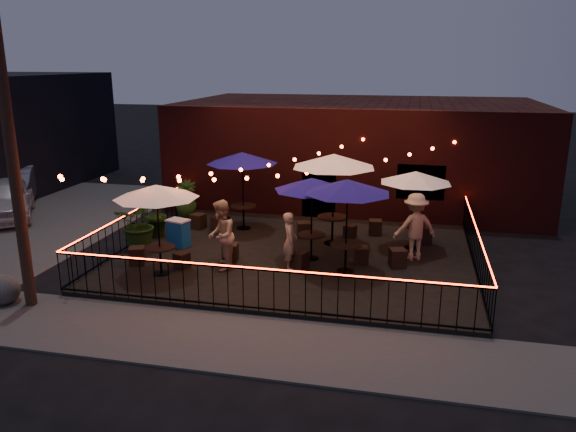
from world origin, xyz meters
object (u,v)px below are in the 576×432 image
cafe_table_5 (416,178)px  boulder (0,290)px  cafe_table_0 (156,193)px  cooler (178,233)px  cafe_table_2 (312,185)px  cafe_table_3 (334,162)px  cafe_table_4 (348,188)px  cafe_table_1 (242,159)px  utility_pole (9,137)px

cafe_table_5 → boulder: (-9.47, -5.93, -1.93)m
cafe_table_0 → cooler: size_ratio=3.31×
cooler → boulder: cooler is taller
cafe_table_0 → cafe_table_5: size_ratio=1.04×
cafe_table_0 → cafe_table_2: cafe_table_0 is taller
cafe_table_0 → boulder: size_ratio=3.03×
cafe_table_3 → cafe_table_4: size_ratio=1.06×
cafe_table_0 → cafe_table_2: size_ratio=1.20×
cafe_table_3 → cafe_table_1: bearing=163.1°
cafe_table_2 → boulder: cafe_table_2 is taller
cafe_table_1 → cafe_table_4: 4.98m
cafe_table_1 → utility_pole: bearing=-115.5°
utility_pole → cafe_table_3: (6.31, 5.74, -1.30)m
cafe_table_0 → cafe_table_1: size_ratio=0.92×
cafe_table_5 → boulder: 11.34m
cafe_table_0 → cafe_table_1: bearing=78.3°
cafe_table_2 → cooler: (-4.11, 0.20, -1.71)m
cafe_table_5 → cooler: 7.23m
utility_pole → cafe_table_1: 7.56m
cafe_table_0 → cafe_table_5: 7.39m
utility_pole → cooler: utility_pole is taller
cafe_table_0 → utility_pole: bearing=-135.3°
utility_pole → cafe_table_4: bearing=26.5°
cooler → cafe_table_4: bearing=6.2°
cafe_table_0 → boulder: bearing=-142.8°
boulder → cafe_table_5: bearing=32.1°
boulder → cafe_table_2: bearing=32.8°
cafe_table_3 → cafe_table_4: 2.37m
cafe_table_3 → cooler: 5.13m
utility_pole → cafe_table_5: size_ratio=2.96×
cafe_table_4 → cafe_table_5: size_ratio=1.08×
boulder → cooler: bearing=60.2°
utility_pole → cafe_table_4: utility_pole is taller
utility_pole → cafe_table_5: (8.71, 5.87, -1.71)m
cooler → cafe_table_0: bearing=-61.7°
cafe_table_1 → cafe_table_4: bearing=-40.0°
cafe_table_5 → utility_pole: bearing=-146.0°
cafe_table_1 → cafe_table_0: bearing=-101.7°
cafe_table_4 → cooler: bearing=169.3°
cafe_table_1 → cooler: cafe_table_1 is taller
cooler → boulder: 5.21m
cafe_table_4 → cafe_table_5: bearing=54.5°
utility_pole → cafe_table_2: size_ratio=3.41×
cafe_table_1 → boulder: 8.11m
cafe_table_1 → cafe_table_5: (5.52, -0.81, -0.22)m
cafe_table_4 → cooler: (-5.18, 0.98, -1.87)m
cafe_table_2 → cooler: 4.46m
cafe_table_2 → cafe_table_4: cafe_table_4 is taller
utility_pole → cooler: (1.82, 4.46, -3.42)m
cafe_table_2 → boulder: size_ratio=2.53×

